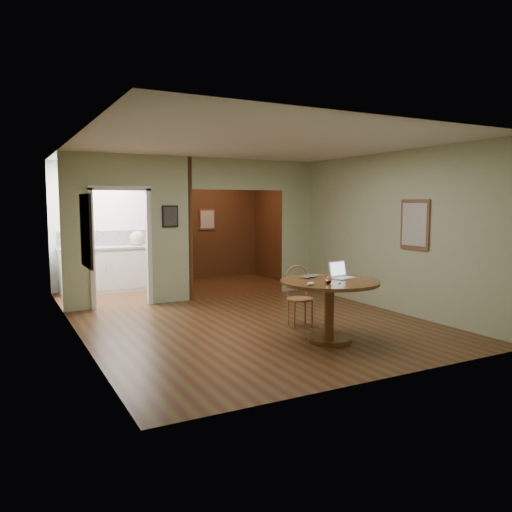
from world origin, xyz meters
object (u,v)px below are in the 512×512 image
closed_laptop (314,277)px  dining_table (329,296)px  open_laptop (341,273)px  chair (299,292)px

closed_laptop → dining_table: bearing=-104.0°
open_laptop → closed_laptop: size_ratio=1.00×
closed_laptop → chair: bearing=52.6°
dining_table → chair: size_ratio=1.44×
dining_table → chair: (0.11, 0.92, -0.10)m
closed_laptop → open_laptop: bearing=-52.4°
dining_table → open_laptop: size_ratio=3.67×
dining_table → chair: 0.93m
chair → open_laptop: open_laptop is taller
open_laptop → closed_laptop: (-0.32, 0.18, -0.05)m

